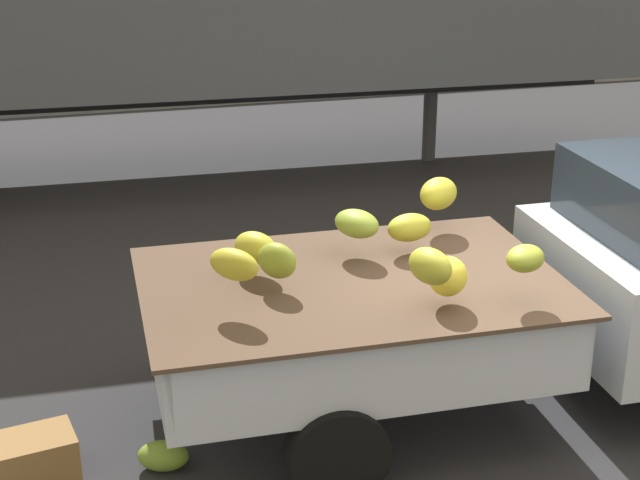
% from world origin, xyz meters
% --- Properties ---
extents(ground, '(220.00, 220.00, 0.00)m').
position_xyz_m(ground, '(0.00, 0.00, 0.00)').
color(ground, '#28282B').
extents(curb_strip, '(80.00, 0.80, 0.16)m').
position_xyz_m(curb_strip, '(0.00, 10.37, 0.08)').
color(curb_strip, gray).
rests_on(curb_strip, ground).
extents(pickup_truck, '(4.95, 1.94, 1.70)m').
position_xyz_m(pickup_truck, '(0.59, 0.26, 0.88)').
color(pickup_truck, silver).
rests_on(pickup_truck, ground).
extents(fallen_banana_bunch_near_tailgate, '(0.38, 0.30, 0.20)m').
position_xyz_m(fallen_banana_bunch_near_tailgate, '(-2.70, 0.05, 0.10)').
color(fallen_banana_bunch_near_tailgate, olive).
rests_on(fallen_banana_bunch_near_tailgate, ground).
extents(produce_crate, '(0.58, 0.45, 0.30)m').
position_xyz_m(produce_crate, '(-3.51, 0.16, 0.15)').
color(produce_crate, olive).
rests_on(produce_crate, ground).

